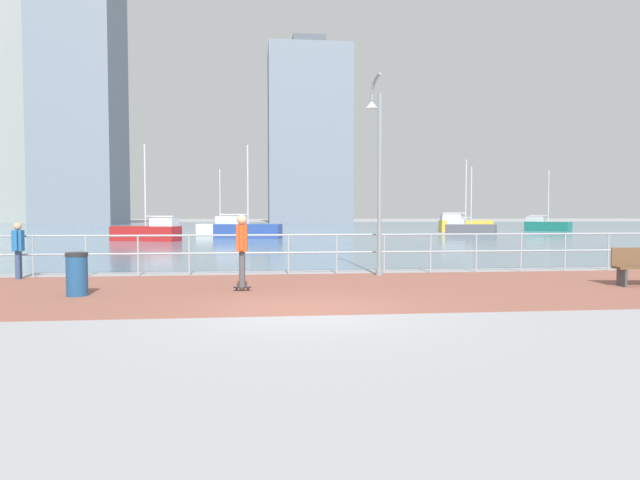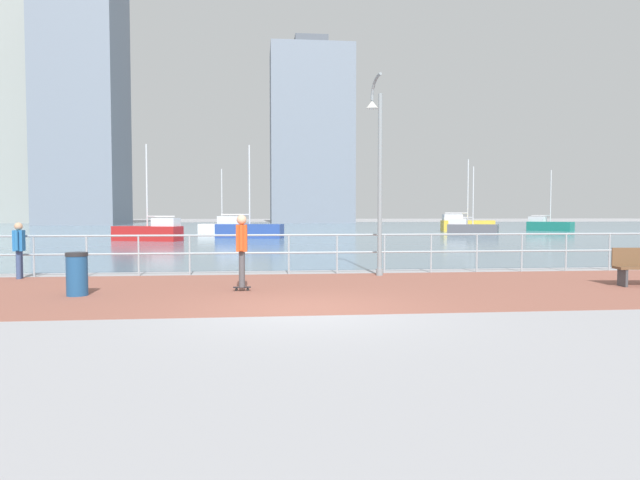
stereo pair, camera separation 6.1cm
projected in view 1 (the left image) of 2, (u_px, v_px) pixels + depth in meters
The scene contains 17 objects.
ground at pixel (267, 233), 50.11m from camera, with size 220.00×220.00×0.00m, color #9E9EA3.
brick_paving at pixel (296, 290), 13.10m from camera, with size 28.00×6.64×0.01m, color #935647.
harbor_water at pixel (265, 229), 61.07m from camera, with size 180.00×88.00×0.00m, color slate.
waterfront_railing at pixel (288, 247), 16.36m from camera, with size 25.25×0.06×1.16m.
lamppost at pixel (377, 164), 16.07m from camera, with size 0.40×0.80×5.67m.
skateboarder at pixel (242, 245), 12.89m from camera, with size 0.40×0.55×1.73m.
bystander at pixel (18, 246), 15.21m from camera, with size 0.28×0.56×1.51m.
trash_bin at pixel (77, 274), 12.12m from camera, with size 0.46×0.46×0.93m.
sailboat_teal at pixel (222, 228), 47.58m from camera, with size 4.03×2.28×5.40m.
sailboat_yellow at pixel (246, 229), 39.46m from camera, with size 4.78×2.53×6.42m.
sailboat_blue at pixel (148, 232), 35.62m from camera, with size 4.49×2.71×6.03m.
sailboat_white at pixel (546, 225), 54.97m from camera, with size 3.69×3.97×5.83m.
sailboat_gray at pixel (464, 224), 53.90m from camera, with size 4.94×1.95×6.76m.
sailboat_ivory at pixel (469, 228), 45.63m from camera, with size 3.96×2.93×5.43m.
tower_slate at pixel (80, 83), 83.07m from camera, with size 11.01×12.59×43.02m.
tower_steel at pixel (13, 114), 99.16m from camera, with size 13.38×14.51×39.37m.
tower_glass at pixel (309, 136), 98.15m from camera, with size 13.89×10.74×31.68m.
Camera 1 is at (-0.90, -10.29, 1.78)m, focal length 32.03 mm.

